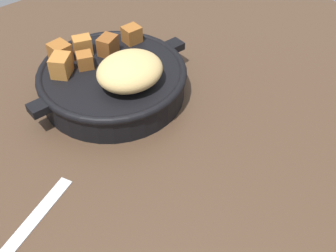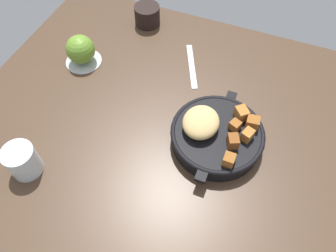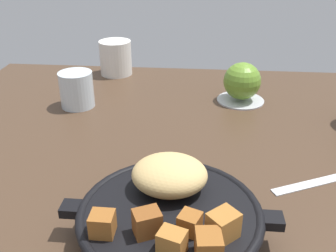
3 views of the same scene
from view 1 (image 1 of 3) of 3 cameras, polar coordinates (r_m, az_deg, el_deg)
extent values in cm
cube|color=#473323|center=(61.37, 3.14, -1.75)|extent=(95.65, 101.88, 2.40)
cylinder|color=black|center=(65.88, -7.22, 5.65)|extent=(21.37, 21.37, 4.46)
torus|color=black|center=(64.76, -7.36, 6.95)|extent=(22.14, 22.14, 1.20)
cube|color=black|center=(61.08, -16.59, 2.26)|extent=(2.64, 2.40, 1.20)
cube|color=black|center=(70.62, 0.78, 10.46)|extent=(2.64, 2.40, 1.20)
ellipsoid|color=tan|center=(60.58, -5.03, 7.22)|extent=(9.56, 8.40, 4.31)
cube|color=brown|center=(67.47, -7.89, 10.42)|extent=(3.57, 3.29, 2.87)
cube|color=#935623|center=(70.02, -4.77, 11.89)|extent=(2.60, 2.41, 2.58)
cube|color=#A86B2D|center=(64.27, -13.86, 7.72)|extent=(3.97, 3.92, 3.08)
cube|color=#A86B2D|center=(68.29, -11.15, 10.34)|extent=(3.27, 2.95, 2.70)
cube|color=#935623|center=(67.16, -13.96, 9.32)|extent=(2.90, 3.17, 2.90)
cube|color=#935623|center=(65.30, -10.86, 8.45)|extent=(2.93, 2.93, 2.25)
cube|color=silver|center=(52.38, -18.52, -13.60)|extent=(16.54, 8.79, 0.36)
camera|label=2|loc=(0.89, 27.10, 57.34)|focal=34.53mm
camera|label=3|loc=(0.84, -27.95, 33.84)|focal=40.53mm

